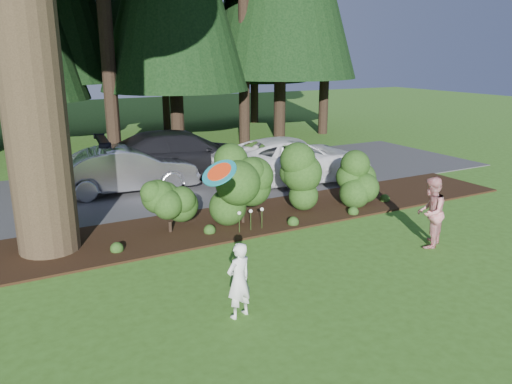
{
  "coord_description": "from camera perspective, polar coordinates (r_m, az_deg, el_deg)",
  "views": [
    {
      "loc": [
        -5.47,
        -7.4,
        4.08
      ],
      "look_at": [
        -0.73,
        1.35,
        1.3
      ],
      "focal_mm": 35.0,
      "sensor_mm": 36.0,
      "label": 1
    }
  ],
  "objects": [
    {
      "name": "car_white_suv",
      "position": [
        16.18,
        4.27,
        3.69
      ],
      "size": [
        5.43,
        3.04,
        1.43
      ],
      "primitive_type": "imported",
      "rotation": [
        0.0,
        0.0,
        1.44
      ],
      "color": "white",
      "rests_on": "driveway"
    },
    {
      "name": "child",
      "position": [
        7.97,
        -1.98,
        -10.06
      ],
      "size": [
        0.52,
        0.41,
        1.26
      ],
      "primitive_type": "imported",
      "rotation": [
        0.0,
        0.0,
        3.41
      ],
      "color": "white",
      "rests_on": "ground"
    },
    {
      "name": "frisbee",
      "position": [
        7.55,
        -4.21,
        2.23
      ],
      "size": [
        0.55,
        0.56,
        0.4
      ],
      "color": "teal",
      "rests_on": "ground"
    },
    {
      "name": "adult",
      "position": [
        11.35,
        19.3,
        -2.21
      ],
      "size": [
        0.95,
        0.89,
        1.55
      ],
      "primitive_type": "imported",
      "rotation": [
        0.0,
        0.0,
        3.68
      ],
      "color": "#AF1725",
      "rests_on": "ground"
    },
    {
      "name": "car_dark_suv",
      "position": [
        16.78,
        -8.38,
        4.26
      ],
      "size": [
        5.68,
        2.81,
        1.59
      ],
      "primitive_type": "imported",
      "rotation": [
        0.0,
        0.0,
        1.46
      ],
      "color": "black",
      "rests_on": "driveway"
    },
    {
      "name": "ground",
      "position": [
        10.06,
        7.41,
        -8.44
      ],
      "size": [
        80.0,
        80.0,
        0.0
      ],
      "primitive_type": "plane",
      "color": "#37621C",
      "rests_on": "ground"
    },
    {
      "name": "car_silver_wagon",
      "position": [
        15.41,
        -14.56,
        2.5
      ],
      "size": [
        4.25,
        1.75,
        1.37
      ],
      "primitive_type": "imported",
      "rotation": [
        0.0,
        0.0,
        1.5
      ],
      "color": "#B9B9BE",
      "rests_on": "driveway"
    },
    {
      "name": "driveway",
      "position": [
        16.38,
        -8.04,
        1.09
      ],
      "size": [
        22.0,
        6.0,
        0.03
      ],
      "primitive_type": "cube",
      "color": "#38383A",
      "rests_on": "ground"
    },
    {
      "name": "shrub_row",
      "position": [
        12.67,
        2.1,
        0.65
      ],
      "size": [
        6.53,
        1.6,
        1.61
      ],
      "color": "#1F3F13",
      "rests_on": "ground"
    },
    {
      "name": "lily_cluster",
      "position": [
        11.64,
        -0.61,
        -2.31
      ],
      "size": [
        0.69,
        0.09,
        0.57
      ],
      "color": "#1F3F13",
      "rests_on": "ground"
    },
    {
      "name": "mulch_bed",
      "position": [
        12.64,
        -1.2,
        -3.1
      ],
      "size": [
        16.0,
        2.5,
        0.05
      ],
      "primitive_type": "cube",
      "color": "black",
      "rests_on": "ground"
    }
  ]
}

